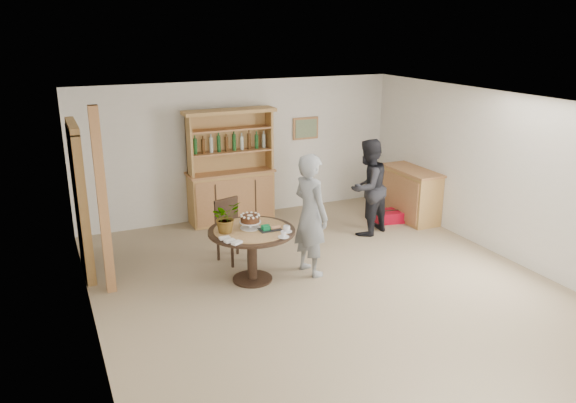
# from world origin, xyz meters

# --- Properties ---
(ground) EXTENTS (7.00, 7.00, 0.00)m
(ground) POSITION_xyz_m (0.00, 0.00, 0.00)
(ground) COLOR tan
(ground) RESTS_ON ground
(room_shell) EXTENTS (6.04, 7.04, 2.52)m
(room_shell) POSITION_xyz_m (0.00, 0.01, 1.74)
(room_shell) COLOR white
(room_shell) RESTS_ON ground
(doorway) EXTENTS (0.13, 1.10, 2.18)m
(doorway) POSITION_xyz_m (-2.93, 2.00, 1.11)
(doorway) COLOR black
(doorway) RESTS_ON ground
(pine_post) EXTENTS (0.12, 0.12, 2.50)m
(pine_post) POSITION_xyz_m (-2.70, 1.20, 1.25)
(pine_post) COLOR #B57B4C
(pine_post) RESTS_ON ground
(hutch) EXTENTS (1.62, 0.54, 2.04)m
(hutch) POSITION_xyz_m (-0.30, 3.24, 0.69)
(hutch) COLOR tan
(hutch) RESTS_ON ground
(sideboard) EXTENTS (0.54, 1.26, 0.94)m
(sideboard) POSITION_xyz_m (2.74, 2.00, 0.47)
(sideboard) COLOR tan
(sideboard) RESTS_ON ground
(dining_table) EXTENTS (1.20, 1.20, 0.76)m
(dining_table) POSITION_xyz_m (-0.84, 0.74, 0.60)
(dining_table) COLOR black
(dining_table) RESTS_ON ground
(dining_chair) EXTENTS (0.53, 0.53, 0.95)m
(dining_chair) POSITION_xyz_m (-0.87, 1.56, 0.54)
(dining_chair) COLOR black
(dining_chair) RESTS_ON ground
(birthday_cake) EXTENTS (0.30, 0.30, 0.20)m
(birthday_cake) POSITION_xyz_m (-0.84, 0.79, 0.88)
(birthday_cake) COLOR white
(birthday_cake) RESTS_ON dining_table
(flower_vase) EXTENTS (0.47, 0.44, 0.42)m
(flower_vase) POSITION_xyz_m (-1.19, 0.79, 0.97)
(flower_vase) COLOR #3F7233
(flower_vase) RESTS_ON dining_table
(gift_tray) EXTENTS (0.30, 0.20, 0.08)m
(gift_tray) POSITION_xyz_m (-0.63, 0.61, 0.79)
(gift_tray) COLOR black
(gift_tray) RESTS_ON dining_table
(coffee_cup_a) EXTENTS (0.15, 0.15, 0.09)m
(coffee_cup_a) POSITION_xyz_m (-0.44, 0.46, 0.80)
(coffee_cup_a) COLOR silver
(coffee_cup_a) RESTS_ON dining_table
(coffee_cup_b) EXTENTS (0.15, 0.15, 0.08)m
(coffee_cup_b) POSITION_xyz_m (-0.56, 0.29, 0.79)
(coffee_cup_b) COLOR silver
(coffee_cup_b) RESTS_ON dining_table
(napkins) EXTENTS (0.24, 0.33, 0.03)m
(napkins) POSITION_xyz_m (-1.25, 0.42, 0.77)
(napkins) COLOR white
(napkins) RESTS_ON dining_table
(teen_boy) EXTENTS (0.55, 0.72, 1.76)m
(teen_boy) POSITION_xyz_m (0.01, 0.64, 0.88)
(teen_boy) COLOR gray
(teen_boy) RESTS_ON ground
(adult_person) EXTENTS (0.98, 0.88, 1.64)m
(adult_person) POSITION_xyz_m (1.60, 1.67, 0.82)
(adult_person) COLOR black
(adult_person) RESTS_ON ground
(red_suitcase) EXTENTS (0.67, 0.51, 0.21)m
(red_suitcase) POSITION_xyz_m (2.33, 2.02, 0.10)
(red_suitcase) COLOR #BB0922
(red_suitcase) RESTS_ON ground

